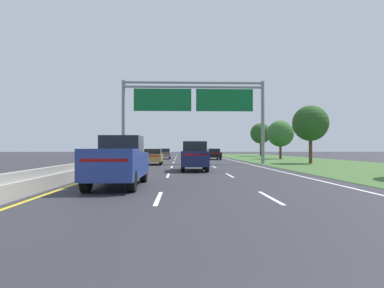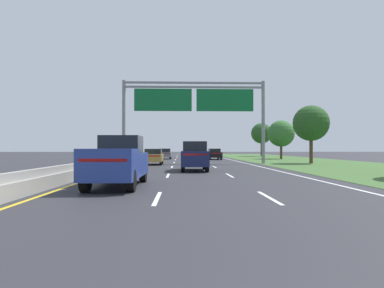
% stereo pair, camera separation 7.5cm
% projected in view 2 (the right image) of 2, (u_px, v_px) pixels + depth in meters
% --- Properties ---
extents(ground_plane, '(220.00, 220.00, 0.00)m').
position_uv_depth(ground_plane, '(191.00, 163.00, 35.47)').
color(ground_plane, '#2B2B30').
extents(lane_striping, '(11.96, 106.00, 0.01)m').
position_uv_depth(lane_striping, '(191.00, 164.00, 35.02)').
color(lane_striping, white).
rests_on(lane_striping, ground).
extents(grass_verge_right, '(14.00, 110.00, 0.02)m').
position_uv_depth(grass_verge_right, '(320.00, 163.00, 35.93)').
color(grass_verge_right, '#3D602D').
rests_on(grass_verge_right, ground).
extents(median_barrier_concrete, '(0.60, 110.00, 0.85)m').
position_uv_depth(median_barrier_concrete, '(129.00, 160.00, 35.26)').
color(median_barrier_concrete, '#99968E').
rests_on(median_barrier_concrete, ground).
extents(overhead_sign_gantry, '(15.06, 0.42, 8.75)m').
position_uv_depth(overhead_sign_gantry, '(194.00, 104.00, 35.03)').
color(overhead_sign_gantry, gray).
rests_on(overhead_sign_gantry, ground).
extents(pickup_truck_blue, '(2.05, 5.42, 2.20)m').
position_uv_depth(pickup_truck_blue, '(118.00, 161.00, 14.33)').
color(pickup_truck_blue, navy).
rests_on(pickup_truck_blue, ground).
extents(car_navy_centre_lane_suv, '(1.97, 4.73, 2.11)m').
position_uv_depth(car_navy_centre_lane_suv, '(194.00, 156.00, 24.24)').
color(car_navy_centre_lane_suv, '#161E47').
rests_on(car_navy_centre_lane_suv, ground).
extents(car_gold_left_lane_sedan, '(1.87, 4.42, 1.57)m').
position_uv_depth(car_gold_left_lane_sedan, '(153.00, 156.00, 33.25)').
color(car_gold_left_lane_sedan, '#A38438').
rests_on(car_gold_left_lane_sedan, ground).
extents(car_grey_left_lane_sedan, '(1.84, 4.41, 1.57)m').
position_uv_depth(car_grey_left_lane_sedan, '(165.00, 154.00, 50.41)').
color(car_grey_left_lane_sedan, slate).
rests_on(car_grey_left_lane_sedan, ground).
extents(car_black_right_lane_sedan, '(1.92, 4.44, 1.57)m').
position_uv_depth(car_black_right_lane_sedan, '(214.00, 154.00, 47.81)').
color(car_black_right_lane_sedan, black).
rests_on(car_black_right_lane_sedan, ground).
extents(roadside_tree_mid, '(3.79, 3.79, 6.19)m').
position_uv_depth(roadside_tree_mid, '(311.00, 123.00, 35.46)').
color(roadside_tree_mid, '#4C3823').
rests_on(roadside_tree_mid, ground).
extents(roadside_tree_far, '(4.01, 4.01, 5.86)m').
position_uv_depth(roadside_tree_far, '(281.00, 134.00, 50.57)').
color(roadside_tree_far, '#4C3823').
rests_on(roadside_tree_far, ground).
extents(roadside_tree_distant, '(4.05, 4.05, 6.59)m').
position_uv_depth(roadside_tree_distant, '(261.00, 133.00, 65.82)').
color(roadside_tree_distant, '#4C3823').
rests_on(roadside_tree_distant, ground).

